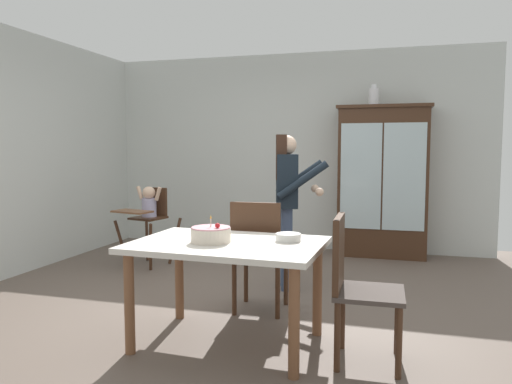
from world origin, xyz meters
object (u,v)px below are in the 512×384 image
Objects in this scene: high_chair_with_toddler at (148,211)px; birthday_cake at (211,234)px; ceramic_vase at (374,96)px; serving_bowl at (288,237)px; dining_chair_right_end at (354,278)px; dining_chair_far_side at (258,249)px; dining_table at (228,256)px; adult_person at (287,192)px; china_cabinet at (382,181)px.

high_chair_with_toddler is 2.55m from birthday_cake.
ceramic_vase is 0.28× the size of high_chair_with_toddler.
birthday_cake is 0.55m from serving_bowl.
birthday_cake is at bearing -106.15° from ceramic_vase.
dining_chair_right_end is (2.56, -2.01, -0.10)m from high_chair_with_toddler.
ceramic_vase is at bearing 81.94° from serving_bowl.
ceramic_vase is at bearing 73.85° from birthday_cake.
dining_chair_right_end is (0.85, -0.72, 0.00)m from dining_chair_far_side.
ceramic_vase is 0.20× the size of dining_table.
adult_person is 1.37m from serving_bowl.
ceramic_vase is 1.50× the size of serving_bowl.
dining_chair_far_side is at bearing 87.03° from dining_table.
adult_person is at bearing -112.36° from ceramic_vase.
dining_chair_right_end is at bearing -21.82° from serving_bowl.
high_chair_with_toddler reaches higher than dining_table.
dining_table is at bearing 85.29° from dining_chair_far_side.
dining_chair_far_side is at bearing -24.27° from high_chair_with_toddler.
dining_table is (-0.84, -3.26, -1.42)m from ceramic_vase.
adult_person is 5.47× the size of birthday_cake.
ceramic_vase reaches higher than dining_chair_far_side.
china_cabinet reaches higher than birthday_cake.
dining_chair_right_end reaches higher than birthday_cake.
serving_bowl is 0.68m from dining_chair_far_side.
serving_bowl is (-0.57, -3.11, -0.21)m from china_cabinet.
dining_chair_right_end is at bearing -25.37° from high_chair_with_toddler.
serving_bowl is 0.19× the size of dining_chair_far_side.
high_chair_with_toddler is 0.62× the size of adult_person.
birthday_cake reaches higher than serving_bowl.
serving_bowl is at bearing 67.21° from dining_chair_right_end.
high_chair_with_toddler is 1.89m from adult_person.
china_cabinet is at bearing 79.55° from serving_bowl.
high_chair_with_toddler is at bearing 130.55° from dining_table.
serving_bowl is at bearing -28.35° from high_chair_with_toddler.
high_chair_with_toddler is (-2.53, -1.29, -1.41)m from ceramic_vase.
dining_table is (1.68, -1.97, -0.02)m from high_chair_with_toddler.
china_cabinet reaches higher than adult_person.
high_chair_with_toddler is 5.28× the size of serving_bowl.
china_cabinet is at bearing -41.24° from adult_person.
dining_chair_far_side is (-0.37, 0.52, -0.21)m from serving_bowl.
dining_table is at bearing -104.53° from ceramic_vase.
adult_person is 1.54m from birthday_cake.
dining_chair_far_side is (-0.94, -2.58, -0.42)m from china_cabinet.
birthday_cake is 1.56× the size of serving_bowl.
ceramic_vase is 3.63m from dining_chair_right_end.
china_cabinet reaches higher than dining_chair_far_side.
dining_table is at bearing 19.59° from birthday_cake.
ceramic_vase is 3.65m from dining_table.
dining_chair_right_end is (-0.10, -3.30, -0.42)m from china_cabinet.
ceramic_vase is 2.22m from adult_person.
birthday_cake is at bearing 88.88° from dining_chair_right_end.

